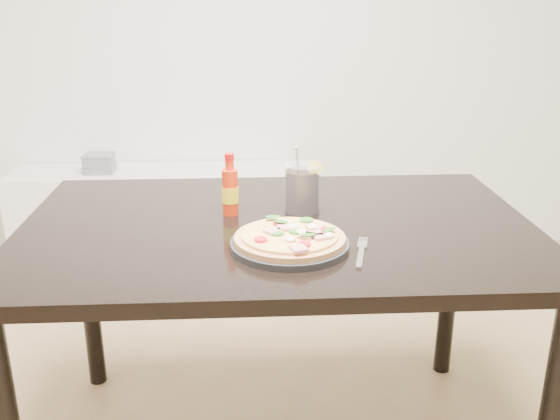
{
  "coord_description": "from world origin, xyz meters",
  "views": [
    {
      "loc": [
        -0.32,
        -0.98,
        1.35
      ],
      "look_at": [
        -0.24,
        0.49,
        0.83
      ],
      "focal_mm": 40.0,
      "sensor_mm": 36.0,
      "label": 1
    }
  ],
  "objects": [
    {
      "name": "fork",
      "position": [
        -0.05,
        0.4,
        0.75
      ],
      "size": [
        0.06,
        0.19,
        0.0
      ],
      "rotation": [
        0.0,
        0.0,
        -0.24
      ],
      "color": "silver",
      "rests_on": "dining_table"
    },
    {
      "name": "pizza",
      "position": [
        -0.22,
        0.44,
        0.78
      ],
      "size": [
        0.28,
        0.28,
        0.03
      ],
      "color": "tan",
      "rests_on": "plate"
    },
    {
      "name": "media_console",
      "position": [
        -0.8,
        2.07,
        0.25
      ],
      "size": [
        1.4,
        0.34,
        0.5
      ],
      "primitive_type": "cube",
      "color": "white",
      "rests_on": "ground"
    },
    {
      "name": "plate",
      "position": [
        -0.22,
        0.44,
        0.76
      ],
      "size": [
        0.3,
        0.3,
        0.02
      ],
      "primitive_type": "cylinder",
      "color": "black",
      "rests_on": "dining_table"
    },
    {
      "name": "hot_sauce_bottle",
      "position": [
        -0.37,
        0.7,
        0.82
      ],
      "size": [
        0.05,
        0.05,
        0.18
      ],
      "rotation": [
        0.0,
        0.0,
        0.17
      ],
      "color": "red",
      "rests_on": "dining_table"
    },
    {
      "name": "dining_table",
      "position": [
        -0.24,
        0.61,
        0.67
      ],
      "size": [
        1.4,
        0.9,
        0.75
      ],
      "color": "black",
      "rests_on": "ground"
    },
    {
      "name": "cd_stack",
      "position": [
        -1.05,
        2.05,
        0.55
      ],
      "size": [
        0.14,
        0.12,
        0.09
      ],
      "color": "slate",
      "rests_on": "media_console"
    },
    {
      "name": "cola_cup",
      "position": [
        -0.16,
        0.71,
        0.82
      ],
      "size": [
        0.11,
        0.1,
        0.19
      ],
      "rotation": [
        0.0,
        0.0,
        -0.33
      ],
      "color": "black",
      "rests_on": "dining_table"
    }
  ]
}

